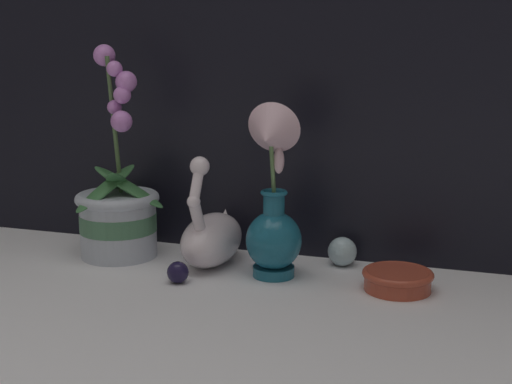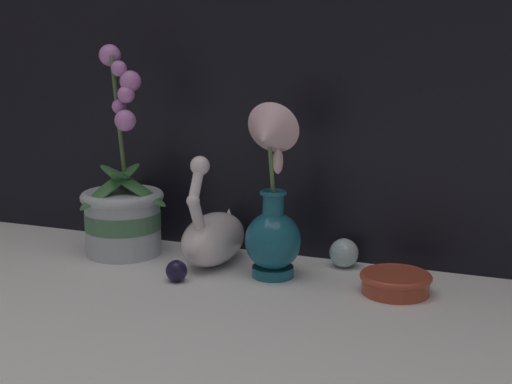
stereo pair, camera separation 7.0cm
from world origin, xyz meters
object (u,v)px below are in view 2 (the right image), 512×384
glass_sphere (344,253)px  amber_dish (396,281)px  orchid_potted_plant (123,209)px  swan_figurine (214,235)px  blue_vase (272,211)px

glass_sphere → amber_dish: 0.15m
orchid_potted_plant → glass_sphere: (0.41, 0.07, -0.06)m
swan_figurine → blue_vase: 0.14m
orchid_potted_plant → glass_sphere: 0.42m
blue_vase → orchid_potted_plant: bearing=174.4°
blue_vase → glass_sphere: 0.17m
blue_vase → glass_sphere: size_ratio=5.72×
orchid_potted_plant → glass_sphere: orchid_potted_plant is taller
swan_figurine → blue_vase: (0.12, -0.04, 0.06)m
orchid_potted_plant → glass_sphere: bearing=9.9°
orchid_potted_plant → swan_figurine: (0.18, 0.01, -0.03)m
orchid_potted_plant → blue_vase: size_ratio=1.30×
orchid_potted_plant → amber_dish: orchid_potted_plant is taller
blue_vase → glass_sphere: (0.10, 0.10, -0.09)m
orchid_potted_plant → amber_dish: size_ratio=3.38×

